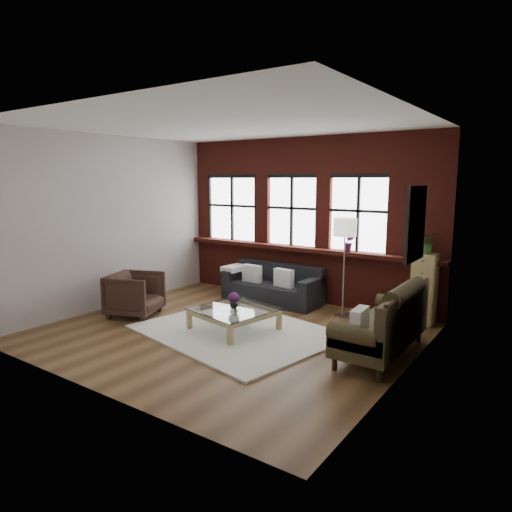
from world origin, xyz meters
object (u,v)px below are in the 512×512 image
Objects in this scene: floor_lamp at (344,264)px; coffee_table at (234,320)px; dark_sofa at (272,284)px; armchair at (135,294)px; drawer_chest at (424,289)px; vintage_settee at (381,319)px; vase at (234,304)px.

coffee_table is at bearing -123.14° from floor_lamp.
floor_lamp is (1.55, -0.11, 0.59)m from dark_sofa.
armchair is 4.97m from drawer_chest.
vintage_settee reaches higher than armchair.
vase is (1.95, 0.33, 0.06)m from armchair.
floor_lamp reaches higher than coffee_table.
armchair is 0.74× the size of coffee_table.
vase is 2.09m from floor_lamp.
vase is 0.07× the size of floor_lamp.
armchair is at bearing -125.27° from dark_sofa.
drawer_chest is at bearing 17.89° from floor_lamp.
coffee_table is at bearing -76.39° from dark_sofa.
vintage_settee is 13.80× the size of vase.
drawer_chest is at bearing 6.06° from dark_sofa.
dark_sofa is at bearing 151.65° from vintage_settee.
vase is at bearing -138.42° from drawer_chest.
armchair reaches higher than coffee_table.
dark_sofa reaches higher than vase.
armchair is 1.99m from coffee_table.
vintage_settee is 1.61× the size of drawer_chest.
armchair is 0.45× the size of floor_lamp.
dark_sofa is 1.66m from floor_lamp.
coffee_table is (0.44, -1.81, -0.17)m from dark_sofa.
dark_sofa is 1.03× the size of floor_lamp.
dark_sofa is 2.31× the size of armchair.
vintage_settee is 2.28× the size of armchair.
drawer_chest reaches higher than vintage_settee.
drawer_chest reaches higher than vase.
vintage_settee is at bearing 8.58° from coffee_table.
dark_sofa is 2.62m from armchair.
vase is at bearing 0.00° from coffee_table.
dark_sofa is 1.02× the size of vintage_settee.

